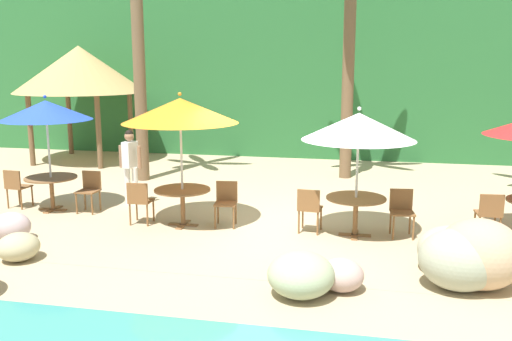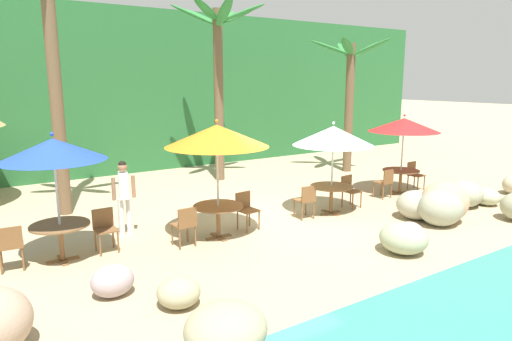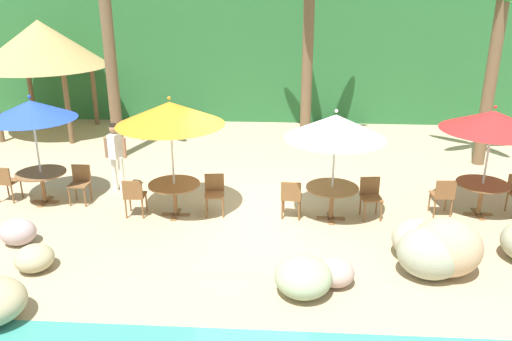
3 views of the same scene
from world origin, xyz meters
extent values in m
plane|color=tan|center=(0.00, 0.00, 0.00)|extent=(120.00, 120.00, 0.00)
cube|color=tan|center=(0.00, 0.00, 0.00)|extent=(18.00, 5.20, 0.01)
cube|color=#286633|center=(0.00, 9.00, 3.00)|extent=(28.00, 2.40, 6.00)
ellipsoid|color=tan|center=(3.45, -2.22, 0.51)|extent=(1.22, 1.10, 1.02)
ellipsoid|color=#9EAB85|center=(0.99, -3.01, 0.31)|extent=(0.94, 0.97, 0.62)
ellipsoid|color=#AE999C|center=(-4.45, -1.67, 0.26)|extent=(0.69, 0.59, 0.52)
ellipsoid|color=#B7978E|center=(1.53, -2.72, 0.23)|extent=(0.64, 0.61, 0.47)
ellipsoid|color=#A1A389|center=(3.17, -2.33, 0.45)|extent=(1.15, 0.98, 0.89)
ellipsoid|color=tan|center=(-3.69, -2.57, 0.23)|extent=(0.67, 0.69, 0.46)
ellipsoid|color=#A7A58D|center=(3.14, -1.69, 0.36)|extent=(1.00, 1.02, 0.72)
cylinder|color=silver|center=(-4.85, 0.31, 1.14)|extent=(0.04, 0.04, 2.28)
cone|color=blue|center=(-4.85, 0.31, 2.18)|extent=(1.91, 1.91, 0.41)
sphere|color=blue|center=(-4.85, 0.31, 2.46)|extent=(0.07, 0.07, 0.07)
cube|color=brown|center=(-4.85, 0.31, 0.01)|extent=(0.60, 0.12, 0.03)
cube|color=brown|center=(-4.85, 0.31, 0.01)|extent=(0.12, 0.60, 0.03)
cylinder|color=brown|center=(-4.85, 0.31, 0.37)|extent=(0.09, 0.09, 0.71)
cylinder|color=brown|center=(-4.85, 0.31, 0.72)|extent=(1.10, 1.10, 0.03)
cylinder|color=brown|center=(-3.82, 0.13, 0.23)|extent=(0.04, 0.04, 0.45)
cylinder|color=brown|center=(-4.18, 0.13, 0.23)|extent=(0.04, 0.04, 0.45)
cylinder|color=brown|center=(-3.82, 0.48, 0.23)|extent=(0.04, 0.04, 0.45)
cylinder|color=brown|center=(-4.18, 0.48, 0.23)|extent=(0.04, 0.04, 0.45)
cube|color=brown|center=(-4.00, 0.30, 0.47)|extent=(0.42, 0.42, 0.03)
cube|color=brown|center=(-4.00, 0.50, 0.66)|extent=(0.42, 0.04, 0.42)
cylinder|color=brown|center=(-5.86, 0.58, 0.23)|extent=(0.04, 0.04, 0.45)
cylinder|color=brown|center=(-5.50, 0.55, 0.23)|extent=(0.04, 0.04, 0.45)
cylinder|color=brown|center=(-5.53, 0.19, 0.23)|extent=(0.04, 0.04, 0.45)
cube|color=brown|center=(-5.70, 0.39, 0.47)|extent=(0.46, 0.46, 0.03)
cube|color=brown|center=(-5.71, 0.19, 0.66)|extent=(0.42, 0.08, 0.42)
cylinder|color=silver|center=(-1.70, -0.19, 1.19)|extent=(0.04, 0.04, 2.37)
cone|color=orange|center=(-1.70, -0.19, 2.27)|extent=(2.23, 2.23, 0.47)
sphere|color=orange|center=(-1.70, -0.19, 2.59)|extent=(0.07, 0.07, 0.07)
cube|color=brown|center=(-1.70, -0.19, 0.01)|extent=(0.60, 0.12, 0.03)
cube|color=brown|center=(-1.70, -0.19, 0.01)|extent=(0.12, 0.60, 0.03)
cylinder|color=brown|center=(-1.70, -0.19, 0.37)|extent=(0.09, 0.09, 0.71)
cylinder|color=brown|center=(-1.70, -0.19, 0.72)|extent=(1.10, 1.10, 0.03)
cylinder|color=brown|center=(-0.66, -0.24, 0.23)|extent=(0.04, 0.04, 0.45)
cylinder|color=brown|center=(-1.01, -0.28, 0.23)|extent=(0.04, 0.04, 0.45)
cylinder|color=brown|center=(-0.70, 0.11, 0.23)|extent=(0.04, 0.04, 0.45)
cylinder|color=brown|center=(-1.05, 0.07, 0.23)|extent=(0.04, 0.04, 0.45)
cube|color=brown|center=(-0.86, -0.09, 0.47)|extent=(0.47, 0.47, 0.03)
cube|color=brown|center=(-0.88, 0.11, 0.66)|extent=(0.42, 0.09, 0.42)
cylinder|color=brown|center=(-2.73, -0.05, 0.23)|extent=(0.04, 0.04, 0.45)
cylinder|color=brown|center=(-2.38, -0.04, 0.23)|extent=(0.04, 0.04, 0.45)
cylinder|color=brown|center=(-2.72, -0.41, 0.23)|extent=(0.04, 0.04, 0.45)
cylinder|color=brown|center=(-2.36, -0.39, 0.23)|extent=(0.04, 0.04, 0.45)
cube|color=brown|center=(-2.55, -0.22, 0.47)|extent=(0.44, 0.44, 0.03)
cube|color=brown|center=(-2.54, -0.42, 0.66)|extent=(0.42, 0.05, 0.42)
cylinder|color=silver|center=(1.65, -0.16, 1.07)|extent=(0.04, 0.04, 2.15)
cone|color=white|center=(1.65, -0.16, 2.05)|extent=(2.06, 2.06, 0.49)
sphere|color=white|center=(1.65, -0.16, 2.37)|extent=(0.07, 0.07, 0.07)
cube|color=brown|center=(1.65, -0.16, 0.01)|extent=(0.60, 0.12, 0.03)
cube|color=brown|center=(1.65, -0.16, 0.01)|extent=(0.12, 0.60, 0.03)
cylinder|color=brown|center=(1.65, -0.16, 0.37)|extent=(0.09, 0.09, 0.71)
cylinder|color=brown|center=(1.65, -0.16, 0.72)|extent=(1.10, 1.10, 0.03)
cylinder|color=brown|center=(2.69, -0.22, 0.23)|extent=(0.04, 0.04, 0.45)
cylinder|color=brown|center=(2.34, -0.26, 0.23)|extent=(0.04, 0.04, 0.45)
cylinder|color=brown|center=(2.65, 0.13, 0.23)|extent=(0.04, 0.04, 0.45)
cylinder|color=brown|center=(2.30, 0.09, 0.23)|extent=(0.04, 0.04, 0.45)
cube|color=brown|center=(2.49, -0.06, 0.47)|extent=(0.47, 0.47, 0.03)
cube|color=brown|center=(2.47, 0.13, 0.66)|extent=(0.42, 0.08, 0.42)
cylinder|color=brown|center=(0.64, 0.10, 0.23)|extent=(0.04, 0.04, 0.45)
cylinder|color=brown|center=(0.99, 0.07, 0.23)|extent=(0.04, 0.04, 0.45)
cylinder|color=brown|center=(0.61, -0.25, 0.23)|extent=(0.04, 0.04, 0.45)
cylinder|color=brown|center=(0.96, -0.28, 0.23)|extent=(0.04, 0.04, 0.45)
cube|color=brown|center=(0.80, -0.09, 0.47)|extent=(0.45, 0.45, 0.03)
cube|color=brown|center=(0.78, -0.29, 0.66)|extent=(0.42, 0.07, 0.42)
cylinder|color=silver|center=(4.87, 0.26, 1.11)|extent=(0.04, 0.04, 2.21)
cone|color=red|center=(4.87, 0.26, 2.11)|extent=(2.10, 2.10, 0.41)
sphere|color=red|center=(4.87, 0.26, 2.40)|extent=(0.07, 0.07, 0.07)
cube|color=brown|center=(4.87, 0.26, 0.01)|extent=(0.60, 0.12, 0.03)
cube|color=brown|center=(4.87, 0.26, 0.01)|extent=(0.12, 0.60, 0.03)
cylinder|color=brown|center=(4.87, 0.26, 0.37)|extent=(0.09, 0.09, 0.71)
cylinder|color=brown|center=(4.87, 0.26, 0.72)|extent=(1.10, 1.10, 0.03)
cylinder|color=brown|center=(5.53, 0.49, 0.23)|extent=(0.04, 0.04, 0.45)
cylinder|color=brown|center=(3.84, 0.38, 0.23)|extent=(0.04, 0.04, 0.45)
cylinder|color=brown|center=(4.19, 0.40, 0.23)|extent=(0.04, 0.04, 0.45)
cylinder|color=brown|center=(3.85, 0.03, 0.23)|extent=(0.04, 0.04, 0.45)
cylinder|color=brown|center=(4.21, 0.04, 0.23)|extent=(0.04, 0.04, 0.45)
cube|color=brown|center=(4.02, 0.21, 0.47)|extent=(0.44, 0.44, 0.03)
cube|color=brown|center=(4.03, 0.01, 0.66)|extent=(0.42, 0.06, 0.42)
cylinder|color=brown|center=(-4.16, 3.63, 3.46)|extent=(0.32, 0.32, 6.93)
cylinder|color=brown|center=(1.21, 5.06, 2.87)|extent=(0.32, 0.32, 5.73)
cylinder|color=brown|center=(6.01, 3.71, 2.37)|extent=(0.32, 0.32, 4.74)
cylinder|color=brown|center=(-8.33, 7.13, 1.10)|extent=(0.16, 0.16, 2.20)
cylinder|color=brown|center=(-6.07, 7.13, 1.10)|extent=(0.16, 0.16, 2.20)
cylinder|color=brown|center=(-6.07, 4.87, 1.10)|extent=(0.16, 0.16, 2.20)
cone|color=tan|center=(-7.20, 6.00, 2.93)|extent=(4.12, 4.12, 1.45)
cylinder|color=white|center=(-3.45, 1.10, 0.43)|extent=(0.13, 0.13, 0.86)
cylinder|color=white|center=(-3.27, 1.10, 0.43)|extent=(0.13, 0.13, 0.86)
cube|color=white|center=(-3.36, 1.10, 1.15)|extent=(0.28, 0.38, 0.58)
cylinder|color=#9E7051|center=(-3.58, 1.10, 1.10)|extent=(0.08, 0.08, 0.50)
cylinder|color=#9E7051|center=(-3.14, 1.10, 1.10)|extent=(0.08, 0.08, 0.50)
sphere|color=#9E7051|center=(-3.36, 1.10, 1.56)|extent=(0.21, 0.21, 0.21)
sphere|color=black|center=(-3.36, 1.10, 1.61)|extent=(0.18, 0.18, 0.18)
camera|label=1|loc=(1.85, -10.17, 3.23)|focal=38.75mm
camera|label=2|loc=(-6.23, -8.62, 3.44)|focal=31.75mm
camera|label=3|loc=(0.70, -10.27, 4.79)|focal=36.27mm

